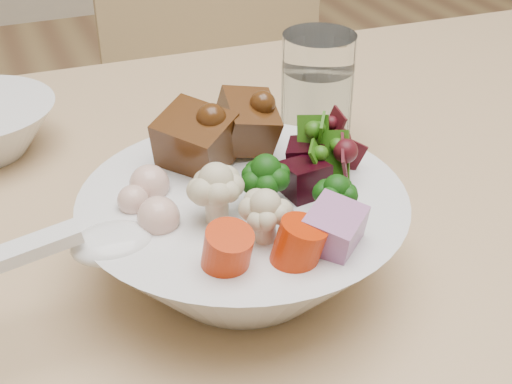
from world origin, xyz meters
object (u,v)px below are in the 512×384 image
dining_table (421,287)px  food_bowl (245,228)px  chair_far (231,111)px  water_glass (317,99)px

dining_table → food_bowl: 0.22m
chair_far → food_bowl: chair_far is taller
chair_far → dining_table: bearing=-92.3°
food_bowl → water_glass: size_ratio=2.01×
food_bowl → water_glass: bearing=49.0°
chair_far → water_glass: chair_far is taller
food_bowl → water_glass: (0.14, 0.16, 0.01)m
food_bowl → dining_table: bearing=2.3°
chair_far → food_bowl: (-0.26, -0.73, 0.27)m
water_glass → chair_far: bearing=78.4°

